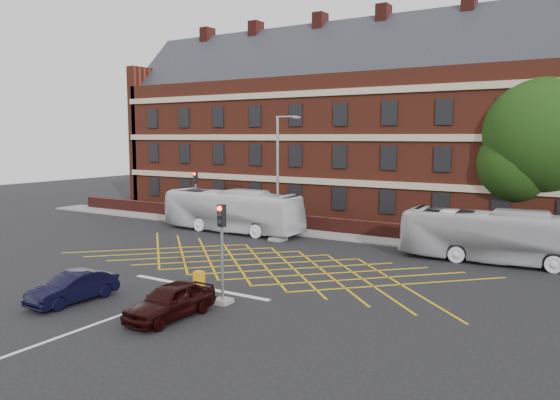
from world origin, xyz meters
The scene contains 17 objects.
ground centered at (0.00, 0.00, 0.00)m, with size 120.00×120.00×0.00m, color black.
victorian_building centered at (0.25, 22.00, 7.84)m, with size 51.00×12.17×20.40m.
boundary_wall centered at (0.00, 13.00, 0.55)m, with size 56.00×0.50×1.10m, color #451712.
far_pavement centered at (0.00, 12.00, 0.06)m, with size 60.00×3.00×0.12m, color slate.
box_junction_hatching centered at (0.00, 2.00, 0.01)m, with size 11.50×0.12×0.02m, color #CC990C.
stop_line centered at (0.00, -3.50, 0.01)m, with size 8.00×0.30×0.02m, color silver.
centre_line centered at (0.00, -10.00, 0.01)m, with size 0.15×14.00×0.02m, color silver.
bus_left centered at (-7.68, 9.43, 1.58)m, with size 2.65×11.34×3.16m, color silver.
bus_right centered at (11.12, 9.27, 1.50)m, with size 2.53×10.79×3.01m, color #B9B9BD.
car_navy centered at (-3.07, -8.14, 0.65)m, with size 1.37×3.94×1.30m, color black.
car_maroon centered at (1.93, -7.46, 0.69)m, with size 1.64×4.07×1.39m, color black.
deciduous_tree centered at (12.22, 17.81, 6.56)m, with size 8.43×8.40×11.34m.
traffic_light_near centered at (2.53, -4.90, 1.76)m, with size 0.70×0.70×4.27m.
traffic_light_far centered at (-12.05, 10.46, 1.76)m, with size 0.70×0.70×4.27m.
street_lamp centered at (-2.89, 8.30, 2.86)m, with size 2.25×1.00×8.44m.
direction_signs centered at (-12.08, 10.84, 1.38)m, with size 1.10×0.16×2.20m.
utility_cabinet centered at (0.49, -4.03, 0.47)m, with size 0.40×0.38×0.95m, color orange.
Camera 1 is at (16.55, -22.85, 7.14)m, focal length 35.00 mm.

